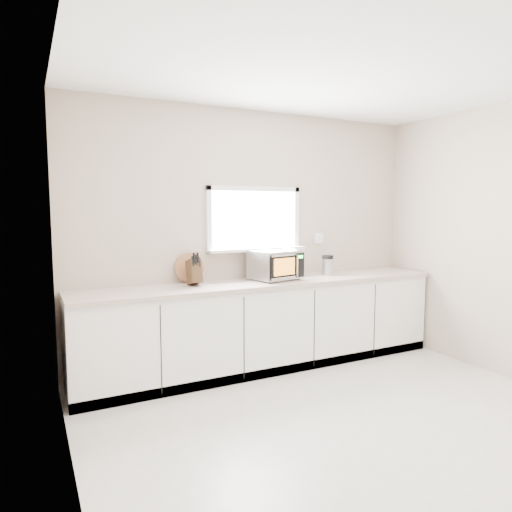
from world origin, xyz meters
TOP-DOWN VIEW (x-y plane):
  - ground at (0.00, 0.00)m, footprint 4.00×4.00m
  - back_wall at (0.00, 2.00)m, footprint 4.00×0.17m
  - cabinets at (0.00, 1.70)m, footprint 3.92×0.60m
  - countertop at (0.00, 1.69)m, footprint 3.92×0.64m
  - microwave at (0.12, 1.72)m, footprint 0.55×0.47m
  - knife_block at (-0.76, 1.76)m, footprint 0.11×0.23m
  - cutting_board at (-0.75, 1.94)m, footprint 0.30×0.07m
  - coffee_grinder at (0.81, 1.75)m, footprint 0.16×0.16m

SIDE VIEW (x-z plane):
  - ground at x=0.00m, z-range 0.00..0.00m
  - cabinets at x=0.00m, z-range 0.00..0.88m
  - countertop at x=0.00m, z-range 0.88..0.92m
  - coffee_grinder at x=0.81m, z-range 0.92..1.15m
  - knife_block at x=-0.76m, z-range 0.90..1.22m
  - cutting_board at x=-0.75m, z-range 0.92..1.22m
  - microwave at x=0.12m, z-range 0.93..1.24m
  - back_wall at x=0.00m, z-range 0.01..2.71m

